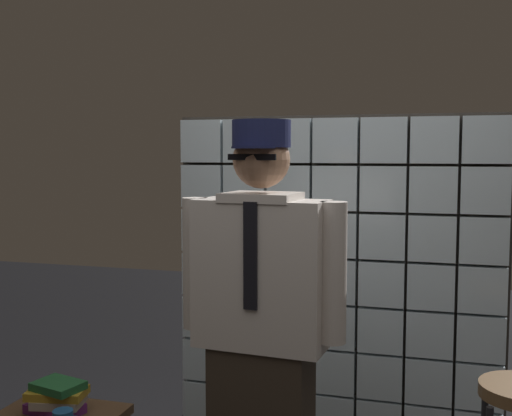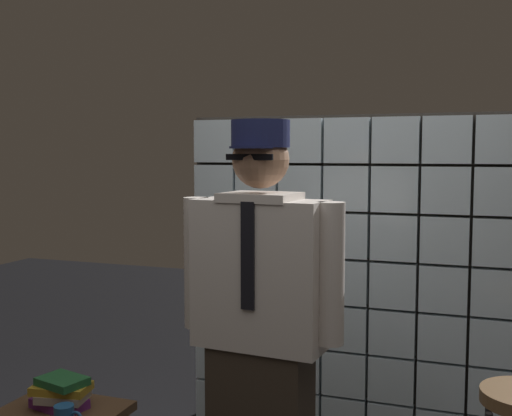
{
  "view_description": "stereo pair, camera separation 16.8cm",
  "coord_description": "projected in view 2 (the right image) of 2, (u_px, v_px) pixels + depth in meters",
  "views": [
    {
      "loc": [
        0.59,
        -2.09,
        1.65
      ],
      "look_at": [
        -0.16,
        0.42,
        1.43
      ],
      "focal_mm": 44.66,
      "sensor_mm": 36.0,
      "label": 1
    },
    {
      "loc": [
        0.75,
        -2.03,
        1.65
      ],
      "look_at": [
        -0.16,
        0.42,
        1.43
      ],
      "focal_mm": 44.66,
      "sensor_mm": 36.0,
      "label": 2
    }
  ],
  "objects": [
    {
      "name": "book_stack",
      "position": [
        61.0,
        393.0,
        2.75
      ],
      "size": [
        0.28,
        0.2,
        0.14
      ],
      "color": "#591E66",
      "rests_on": "side_table"
    },
    {
      "name": "glass_block_wall",
      "position": [
        346.0,
        282.0,
        3.61
      ],
      "size": [
        1.88,
        0.1,
        1.88
      ],
      "color": "silver",
      "rests_on": "ground"
    },
    {
      "name": "standing_person",
      "position": [
        260.0,
        329.0,
        2.61
      ],
      "size": [
        0.71,
        0.32,
        1.78
      ],
      "rotation": [
        0.0,
        0.0,
        -0.08
      ],
      "color": "#382D23",
      "rests_on": "ground"
    }
  ]
}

